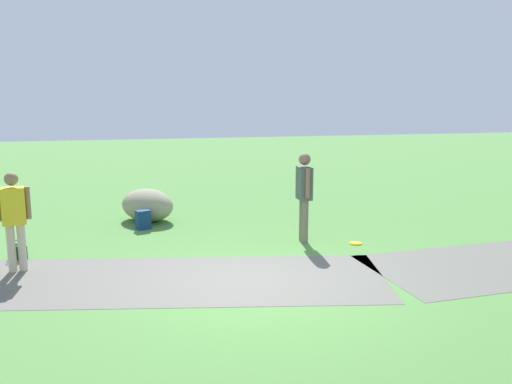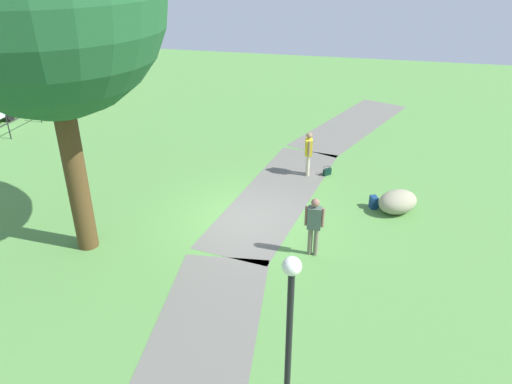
{
  "view_description": "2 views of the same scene",
  "coord_description": "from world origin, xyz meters",
  "px_view_note": "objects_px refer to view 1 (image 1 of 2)",
  "views": [
    {
      "loc": [
        1.59,
        7.96,
        2.98
      ],
      "look_at": [
        -0.25,
        -1.26,
        1.19
      ],
      "focal_mm": 39.73,
      "sensor_mm": 36.0,
      "label": 1
    },
    {
      "loc": [
        -12.57,
        -3.19,
        7.68
      ],
      "look_at": [
        0.28,
        -0.26,
        0.85
      ],
      "focal_mm": 34.45,
      "sensor_mm": 36.0,
      "label": 2
    }
  ],
  "objects_px": {
    "woman_with_handbag": "(14,215)",
    "backpack_by_boulder": "(143,220)",
    "lawn_boulder": "(147,205)",
    "handbag_on_grass": "(19,251)",
    "frisbee_on_grass": "(356,243)",
    "man_near_boulder": "(304,191)"
  },
  "relations": [
    {
      "from": "man_near_boulder",
      "to": "backpack_by_boulder",
      "type": "height_order",
      "value": "man_near_boulder"
    },
    {
      "from": "handbag_on_grass",
      "to": "backpack_by_boulder",
      "type": "height_order",
      "value": "backpack_by_boulder"
    },
    {
      "from": "lawn_boulder",
      "to": "man_near_boulder",
      "type": "bearing_deg",
      "value": 141.81
    },
    {
      "from": "woman_with_handbag",
      "to": "backpack_by_boulder",
      "type": "relative_size",
      "value": 4.06
    },
    {
      "from": "woman_with_handbag",
      "to": "backpack_by_boulder",
      "type": "bearing_deg",
      "value": -129.82
    },
    {
      "from": "woman_with_handbag",
      "to": "handbag_on_grass",
      "type": "height_order",
      "value": "woman_with_handbag"
    },
    {
      "from": "woman_with_handbag",
      "to": "frisbee_on_grass",
      "type": "distance_m",
      "value": 6.04
    },
    {
      "from": "man_near_boulder",
      "to": "woman_with_handbag",
      "type": "bearing_deg",
      "value": 9.07
    },
    {
      "from": "frisbee_on_grass",
      "to": "woman_with_handbag",
      "type": "bearing_deg",
      "value": 4.34
    },
    {
      "from": "woman_with_handbag",
      "to": "man_near_boulder",
      "type": "height_order",
      "value": "man_near_boulder"
    },
    {
      "from": "woman_with_handbag",
      "to": "handbag_on_grass",
      "type": "xyz_separation_m",
      "value": [
        0.13,
        -0.7,
        -0.8
      ]
    },
    {
      "from": "handbag_on_grass",
      "to": "lawn_boulder",
      "type": "bearing_deg",
      "value": -132.91
    },
    {
      "from": "man_near_boulder",
      "to": "handbag_on_grass",
      "type": "bearing_deg",
      "value": 1.09
    },
    {
      "from": "handbag_on_grass",
      "to": "backpack_by_boulder",
      "type": "xyz_separation_m",
      "value": [
        -2.12,
        -1.69,
        0.05
      ]
    },
    {
      "from": "man_near_boulder",
      "to": "frisbee_on_grass",
      "type": "xyz_separation_m",
      "value": [
        -0.93,
        0.35,
        -0.98
      ]
    },
    {
      "from": "backpack_by_boulder",
      "to": "woman_with_handbag",
      "type": "bearing_deg",
      "value": 50.18
    },
    {
      "from": "backpack_by_boulder",
      "to": "frisbee_on_grass",
      "type": "xyz_separation_m",
      "value": [
        -3.96,
        1.94,
        -0.18
      ]
    },
    {
      "from": "lawn_boulder",
      "to": "handbag_on_grass",
      "type": "xyz_separation_m",
      "value": [
        2.23,
        2.4,
        -0.22
      ]
    },
    {
      "from": "lawn_boulder",
      "to": "backpack_by_boulder",
      "type": "height_order",
      "value": "lawn_boulder"
    },
    {
      "from": "woman_with_handbag",
      "to": "lawn_boulder",
      "type": "bearing_deg",
      "value": -124.1
    },
    {
      "from": "lawn_boulder",
      "to": "frisbee_on_grass",
      "type": "distance_m",
      "value": 4.69
    },
    {
      "from": "woman_with_handbag",
      "to": "backpack_by_boulder",
      "type": "distance_m",
      "value": 3.2
    }
  ]
}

